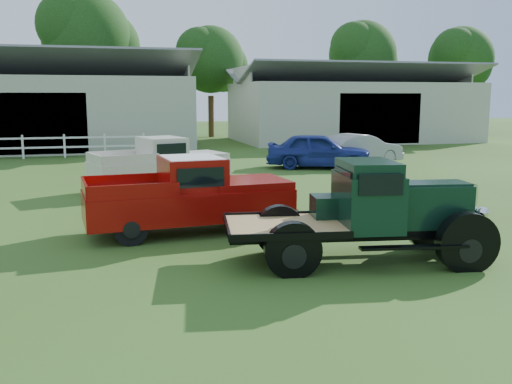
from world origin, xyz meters
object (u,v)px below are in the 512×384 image
object	(u,v)px
misc_car_grey	(359,149)
misc_car_blue	(319,151)
vintage_flatbed	(362,212)
red_pickup	(188,194)
white_pickup	(160,164)

from	to	relation	value
misc_car_grey	misc_car_blue	bearing A→B (deg)	89.22
vintage_flatbed	misc_car_blue	xyz separation A→B (m)	(4.36, 13.64, -0.20)
misc_car_blue	misc_car_grey	size ratio (longest dim) A/B	1.05
vintage_flatbed	misc_car_grey	size ratio (longest dim) A/B	1.14
red_pickup	misc_car_blue	size ratio (longest dim) A/B	1.07
vintage_flatbed	misc_car_grey	xyz separation A→B (m)	(6.58, 14.30, -0.26)
vintage_flatbed	red_pickup	world-z (taller)	vintage_flatbed
vintage_flatbed	red_pickup	xyz separation A→B (m)	(-2.84, 3.22, -0.08)
misc_car_blue	misc_car_grey	distance (m)	2.31
vintage_flatbed	red_pickup	distance (m)	4.30
misc_car_blue	red_pickup	bearing A→B (deg)	165.53
red_pickup	white_pickup	bearing A→B (deg)	85.40
red_pickup	misc_car_grey	distance (m)	14.54
vintage_flatbed	misc_car_blue	bearing A→B (deg)	80.63
white_pickup	vintage_flatbed	bearing A→B (deg)	-90.95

